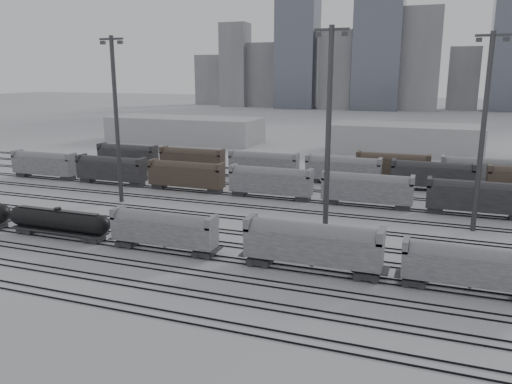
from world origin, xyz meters
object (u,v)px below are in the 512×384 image
(hopper_car_a, at_px, (164,228))
(hopper_car_c, at_px, (472,265))
(tank_car_b, at_px, (59,221))
(hopper_car_b, at_px, (312,243))
(light_mast_c, at_px, (328,131))

(hopper_car_a, relative_size, hopper_car_c, 1.02)
(tank_car_b, bearing_deg, hopper_car_b, -0.00)
(hopper_car_a, height_order, hopper_car_c, hopper_car_a)
(hopper_car_a, height_order, light_mast_c, light_mast_c)
(light_mast_c, bearing_deg, hopper_car_a, -147.17)
(hopper_car_a, bearing_deg, light_mast_c, 32.83)
(hopper_car_a, relative_size, light_mast_c, 0.50)
(hopper_car_a, xyz_separation_m, hopper_car_b, (19.00, -0.00, 0.36))
(tank_car_b, distance_m, hopper_car_a, 16.38)
(tank_car_b, relative_size, hopper_car_a, 1.16)
(hopper_car_c, bearing_deg, hopper_car_a, 180.00)
(hopper_car_c, bearing_deg, hopper_car_b, -180.00)
(hopper_car_c, bearing_deg, tank_car_b, 180.00)
(hopper_car_a, distance_m, light_mast_c, 24.30)
(tank_car_b, bearing_deg, hopper_car_a, 0.00)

